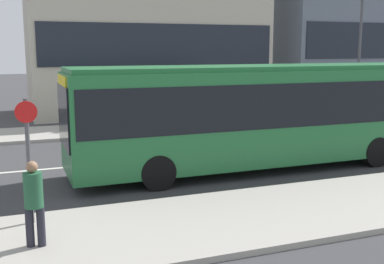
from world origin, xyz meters
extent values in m
plane|color=#3A3A3D|center=(0.00, 0.00, 0.00)|extent=(120.00, 120.00, 0.00)
cube|color=#A39E93|center=(0.00, -6.25, 0.07)|extent=(44.00, 3.50, 0.13)
cube|color=#A39E93|center=(0.00, 6.25, 0.07)|extent=(44.00, 3.50, 0.13)
cube|color=silver|center=(0.00, 0.00, 0.00)|extent=(41.80, 0.16, 0.01)
cube|color=#1E232D|center=(3.55, 9.47, 3.91)|extent=(12.87, 0.08, 2.20)
cube|color=#236B38|center=(2.92, -2.27, 1.69)|extent=(11.70, 2.49, 2.76)
cube|color=black|center=(2.92, -2.27, 2.11)|extent=(11.47, 2.52, 1.27)
cube|color=#236B38|center=(2.92, -2.27, 3.15)|extent=(11.52, 2.29, 0.14)
cube|color=black|center=(-2.95, -2.27, 1.94)|extent=(0.05, 2.19, 1.66)
cube|color=yellow|center=(-2.95, -2.27, 2.87)|extent=(0.04, 1.74, 0.32)
cylinder|color=black|center=(-0.71, -3.40, 0.48)|extent=(0.96, 0.28, 0.96)
cylinder|color=black|center=(-0.71, -1.14, 0.48)|extent=(0.96, 0.28, 0.96)
cylinder|color=black|center=(6.55, -3.40, 0.48)|extent=(0.96, 0.28, 0.96)
cylinder|color=black|center=(6.55, -1.14, 0.48)|extent=(0.96, 0.28, 0.96)
cube|color=#4C5156|center=(11.57, 3.21, 0.49)|extent=(4.63, 1.82, 0.68)
cube|color=#21262B|center=(11.43, 3.21, 1.04)|extent=(2.55, 1.60, 0.43)
cylinder|color=black|center=(13.01, 4.03, 0.30)|extent=(0.60, 0.18, 0.60)
cylinder|color=black|center=(10.14, 2.39, 0.30)|extent=(0.60, 0.18, 0.60)
cylinder|color=black|center=(10.14, 4.03, 0.30)|extent=(0.60, 0.18, 0.60)
cylinder|color=#23232D|center=(-3.87, -6.43, 0.50)|extent=(0.15, 0.15, 0.75)
cylinder|color=#23232D|center=(-4.07, -6.39, 0.50)|extent=(0.15, 0.15, 0.75)
cylinder|color=#235638|center=(-3.97, -6.41, 1.20)|extent=(0.34, 0.34, 0.65)
sphere|color=#936B4C|center=(-3.97, -6.41, 1.63)|extent=(0.21, 0.21, 0.21)
cylinder|color=#4C4C51|center=(-3.98, -5.11, 1.44)|extent=(0.09, 0.09, 2.61)
cylinder|color=red|center=(-3.98, -5.17, 2.47)|extent=(0.44, 0.03, 0.44)
cylinder|color=#4C4C51|center=(12.71, 4.99, 3.85)|extent=(0.14, 0.14, 7.44)
camera|label=1|loc=(-4.30, -15.26, 3.73)|focal=45.00mm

